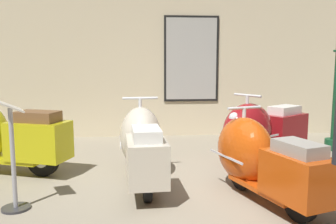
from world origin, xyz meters
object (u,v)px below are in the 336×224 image
(scooter_1, at_px, (142,144))
(scooter_2, at_px, (259,158))
(info_stanchion, at_px, (13,165))
(scooter_3, at_px, (259,131))

(scooter_1, bearing_deg, scooter_2, -122.10)
(info_stanchion, bearing_deg, scooter_2, 1.82)
(scooter_3, distance_m, info_stanchion, 3.30)
(scooter_3, height_order, info_stanchion, info_stanchion)
(scooter_1, bearing_deg, scooter_3, -71.51)
(scooter_2, height_order, info_stanchion, info_stanchion)
(scooter_1, xyz_separation_m, info_stanchion, (-1.28, -0.75, -0.00))
(scooter_1, height_order, info_stanchion, info_stanchion)
(scooter_1, height_order, scooter_2, scooter_1)
(scooter_2, distance_m, scooter_3, 1.43)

